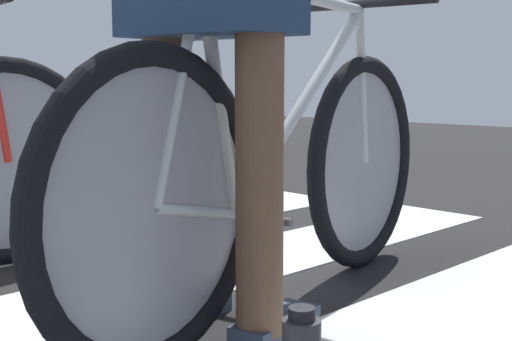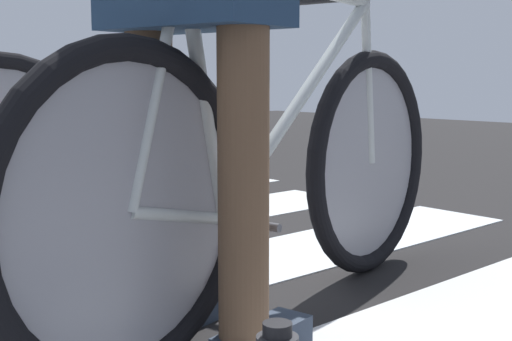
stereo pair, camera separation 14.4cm
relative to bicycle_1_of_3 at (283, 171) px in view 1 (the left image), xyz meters
name	(u,v)px [view 1 (the left image)]	position (x,y,z in m)	size (l,w,h in m)	color
bicycle_1_of_3	(283,171)	(0.00, 0.00, 0.00)	(1.72, 0.55, 0.93)	black
cyclist_1_of_3	(211,70)	(-0.31, -0.06, 0.27)	(0.38, 0.45, 1.01)	brown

